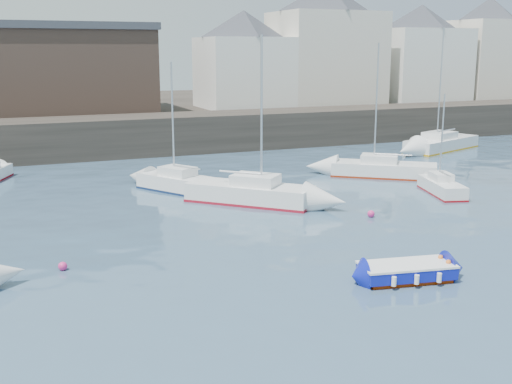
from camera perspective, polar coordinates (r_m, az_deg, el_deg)
name	(u,v)px	position (r m, az deg, el deg)	size (l,w,h in m)	color
water	(401,314)	(21.17, 12.76, -10.55)	(220.00, 220.00, 0.00)	#2D4760
quay_wall	(147,135)	(52.48, -9.71, 5.05)	(90.00, 5.00, 3.00)	#28231E
land_strip	(108,115)	(70.05, -13.05, 6.67)	(90.00, 32.00, 2.80)	#28231E
bldg_east_a	(326,43)	(65.80, 6.25, 13.02)	(13.36, 13.36, 11.80)	beige
bldg_east_b	(420,53)	(71.32, 14.38, 11.92)	(11.88, 11.88, 9.95)	white
bldg_east_c	(488,48)	(77.03, 19.89, 11.96)	(11.14, 11.14, 10.95)	beige
bldg_east_d	(244,58)	(61.53, -1.09, 11.78)	(11.14, 11.14, 8.95)	white
warehouse	(55,68)	(59.04, -17.46, 10.47)	(16.40, 10.40, 7.60)	#3D2D26
blue_dinghy	(407,271)	(23.98, 13.23, -6.86)	(3.61, 2.08, 0.65)	#7C1F00
sailboat_b	(250,193)	(34.86, -0.51, -0.06)	(6.51, 6.47, 8.95)	white
sailboat_c	(442,186)	(38.66, 16.18, 0.48)	(2.57, 4.57, 5.74)	white
sailboat_d	(383,169)	(42.99, 11.26, 2.03)	(6.67, 5.82, 8.61)	white
sailboat_f	(181,183)	(37.96, -6.69, 0.82)	(4.54, 5.90, 7.51)	white
sailboat_g	(441,143)	(55.65, 16.14, 4.18)	(8.20, 5.15, 9.90)	white
buoy_near	(63,270)	(25.61, -16.78, -6.66)	(0.34, 0.34, 0.34)	#DF2979
buoy_mid	(371,217)	(32.60, 10.17, -2.21)	(0.36, 0.36, 0.36)	#DF2979
buoy_far	(235,191)	(37.99, -1.86, 0.10)	(0.40, 0.40, 0.40)	#DF2979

